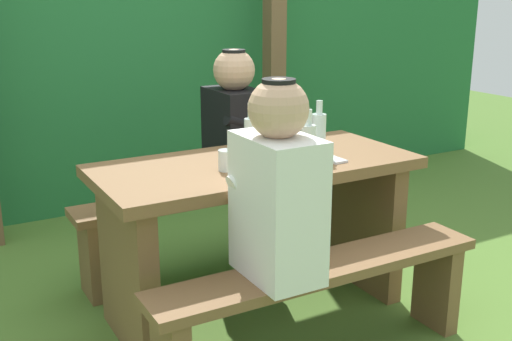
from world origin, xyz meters
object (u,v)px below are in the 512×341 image
object	(u,v)px
bench_near	(320,293)
bottle_center	(252,136)
picnic_table	(256,210)
person_black_coat	(235,126)
cell_phone	(332,159)
bench_far	(208,214)
person_white_shirt	(277,188)
bottle_left	(308,141)
drinking_glass	(227,160)
bottle_right	(319,133)

from	to	relation	value
bench_near	bottle_center	world-z (taller)	bottle_center
picnic_table	person_black_coat	bearing A→B (deg)	72.50
person_black_coat	cell_phone	world-z (taller)	person_black_coat
bench_far	person_white_shirt	xyz separation A→B (m)	(-0.20, -1.01, 0.45)
bench_far	bottle_center	distance (m)	0.69
picnic_table	bottle_left	bearing A→B (deg)	-30.74
bench_near	cell_phone	xyz separation A→B (m)	(0.30, 0.36, 0.41)
bench_far	picnic_table	bearing A→B (deg)	-90.00
drinking_glass	person_white_shirt	bearing A→B (deg)	-92.59
bottle_left	bench_far	bearing A→B (deg)	107.26
bench_far	bottle_right	world-z (taller)	bottle_right
bottle_right	drinking_glass	bearing A→B (deg)	-178.61
picnic_table	bench_far	distance (m)	0.54
bench_near	bench_far	bearing A→B (deg)	90.00
picnic_table	bottle_right	xyz separation A→B (m)	(0.29, -0.06, 0.33)
cell_phone	bottle_center	bearing A→B (deg)	144.95
cell_phone	bottle_right	bearing A→B (deg)	93.40
picnic_table	person_black_coat	distance (m)	0.59
bottle_center	cell_phone	xyz separation A→B (m)	(0.29, -0.19, -0.10)
bottle_right	cell_phone	bearing A→B (deg)	-84.38
person_white_shirt	bottle_left	world-z (taller)	person_white_shirt
bench_far	bottle_center	size ratio (longest dim) A/B	5.66
person_black_coat	bottle_right	size ratio (longest dim) A/B	2.88
drinking_glass	bottle_left	size ratio (longest dim) A/B	0.38
bench_near	drinking_glass	bearing A→B (deg)	112.21
bottle_center	bottle_right	bearing A→B (deg)	-19.09
picnic_table	bottle_left	world-z (taller)	bottle_left
person_black_coat	bottle_right	bearing A→B (deg)	-77.20
person_black_coat	drinking_glass	distance (m)	0.66
person_black_coat	bottle_center	bearing A→B (deg)	-108.79
drinking_glass	bottle_right	distance (m)	0.47
bench_near	cell_phone	world-z (taller)	cell_phone
person_white_shirt	drinking_glass	world-z (taller)	person_white_shirt
picnic_table	bottle_center	xyz separation A→B (m)	(0.00, 0.04, 0.33)
bottle_center	cell_phone	world-z (taller)	bottle_center
bench_near	drinking_glass	size ratio (longest dim) A/B	16.25
picnic_table	drinking_glass	size ratio (longest dim) A/B	16.25
bench_near	bottle_left	distance (m)	0.66
person_black_coat	bottle_center	size ratio (longest dim) A/B	2.91
bottle_center	bench_far	bearing A→B (deg)	90.14
drinking_glass	bench_far	bearing A→B (deg)	72.82
bottle_left	bottle_center	world-z (taller)	bottle_center
person_white_shirt	drinking_glass	distance (m)	0.43
bottle_right	cell_phone	distance (m)	0.13
bench_far	bottle_right	bearing A→B (deg)	-63.13
person_white_shirt	bottle_left	bearing A→B (deg)	44.82
person_white_shirt	drinking_glass	xyz separation A→B (m)	(0.02, 0.43, -0.00)
bench_near	drinking_glass	world-z (taller)	drinking_glass
bottle_right	person_black_coat	bearing A→B (deg)	102.80
bottle_left	person_white_shirt	bearing A→B (deg)	-135.18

